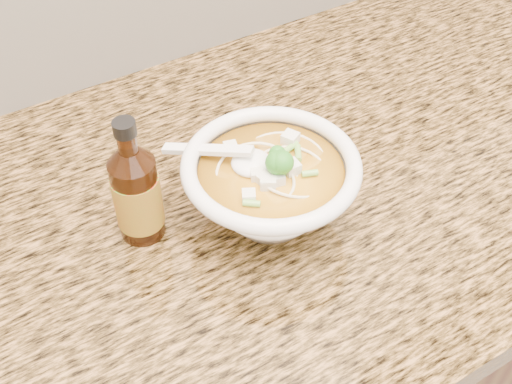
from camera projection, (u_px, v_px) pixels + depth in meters
cabinet at (265, 363)px, 1.16m from camera, size 4.00×0.65×0.86m
counter_slab at (268, 188)px, 0.84m from camera, size 4.00×0.68×0.04m
soup_bowl at (270, 189)px, 0.74m from camera, size 0.21×0.21×0.11m
hot_sauce_bottle at (137, 194)px, 0.72m from camera, size 0.07×0.07×0.17m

